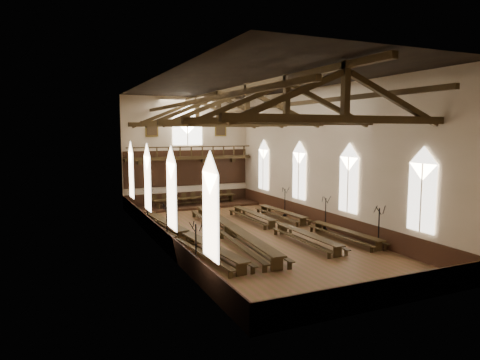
% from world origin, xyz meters
% --- Properties ---
extents(ground, '(26.00, 26.00, 0.00)m').
position_xyz_m(ground, '(0.00, 0.00, 0.00)').
color(ground, brown).
rests_on(ground, ground).
extents(room_walls, '(26.00, 26.00, 26.00)m').
position_xyz_m(room_walls, '(0.00, 0.00, 6.46)').
color(room_walls, beige).
rests_on(room_walls, ground).
extents(wainscot_band, '(12.00, 26.00, 1.20)m').
position_xyz_m(wainscot_band, '(0.00, 0.00, 0.60)').
color(wainscot_band, '#371C10').
rests_on(wainscot_band, ground).
extents(side_windows, '(11.85, 19.80, 4.50)m').
position_xyz_m(side_windows, '(-0.00, -0.00, 3.74)').
color(side_windows, white).
rests_on(side_windows, room_walls).
extents(end_window, '(2.80, 0.12, 3.80)m').
position_xyz_m(end_window, '(0.00, 12.90, 7.22)').
color(end_window, white).
rests_on(end_window, room_walls).
extents(minstrels_gallery, '(11.80, 1.24, 3.70)m').
position_xyz_m(minstrels_gallery, '(0.00, 12.66, 3.91)').
color(minstrels_gallery, '#3A2912').
rests_on(minstrels_gallery, room_walls).
extents(portraits, '(7.75, 0.09, 1.45)m').
position_xyz_m(portraits, '(0.00, 12.90, 7.10)').
color(portraits, brown).
rests_on(portraits, room_walls).
extents(roof_trusses, '(11.70, 25.70, 2.80)m').
position_xyz_m(roof_trusses, '(0.00, -0.00, 8.22)').
color(roof_trusses, '#3A2912').
rests_on(roof_trusses, room_walls).
extents(refectory_row_a, '(2.15, 14.43, 0.74)m').
position_xyz_m(refectory_row_a, '(-4.39, -0.47, 0.54)').
color(refectory_row_a, '#3A2912').
rests_on(refectory_row_a, ground).
extents(refectory_row_b, '(2.24, 15.13, 0.82)m').
position_xyz_m(refectory_row_b, '(-1.23, -0.19, 0.60)').
color(refectory_row_b, '#3A2912').
rests_on(refectory_row_b, ground).
extents(refectory_row_c, '(1.44, 13.85, 0.69)m').
position_xyz_m(refectory_row_c, '(2.29, -0.09, 0.50)').
color(refectory_row_c, '#3A2912').
rests_on(refectory_row_c, ground).
extents(refectory_row_d, '(1.66, 13.65, 0.66)m').
position_xyz_m(refectory_row_d, '(4.89, -0.20, 0.48)').
color(refectory_row_d, '#3A2912').
rests_on(refectory_row_d, ground).
extents(dais, '(11.40, 2.96, 0.20)m').
position_xyz_m(dais, '(0.26, 11.40, 0.10)').
color(dais, '#371C10').
rests_on(dais, ground).
extents(high_table, '(7.89, 1.74, 0.74)m').
position_xyz_m(high_table, '(0.26, 11.40, 0.82)').
color(high_table, '#3A2912').
rests_on(high_table, dais).
extents(high_chairs, '(7.64, 0.45, 1.01)m').
position_xyz_m(high_chairs, '(0.26, 12.17, 0.75)').
color(high_chairs, '#3A2912').
rests_on(high_chairs, dais).
extents(candelabrum_left_near, '(0.78, 0.73, 2.57)m').
position_xyz_m(candelabrum_left_near, '(-5.55, -5.99, 0.78)').
color(candelabrum_left_near, black).
rests_on(candelabrum_left_near, ground).
extents(candelabrum_left_mid, '(0.72, 0.81, 2.64)m').
position_xyz_m(candelabrum_left_mid, '(-5.55, -0.51, 0.80)').
color(candelabrum_left_mid, black).
rests_on(candelabrum_left_mid, ground).
extents(candelabrum_left_far, '(0.79, 0.84, 2.77)m').
position_xyz_m(candelabrum_left_far, '(-5.55, 4.99, 0.84)').
color(candelabrum_left_far, black).
rests_on(candelabrum_left_far, ground).
extents(candelabrum_right_near, '(0.78, 0.73, 2.57)m').
position_xyz_m(candelabrum_right_near, '(5.55, -6.31, 0.78)').
color(candelabrum_right_near, black).
rests_on(candelabrum_right_near, ground).
extents(candelabrum_right_mid, '(0.66, 0.73, 2.39)m').
position_xyz_m(candelabrum_right_mid, '(5.55, -1.07, 0.73)').
color(candelabrum_right_mid, black).
rests_on(candelabrum_right_mid, ground).
extents(candelabrum_right_far, '(0.65, 0.72, 2.34)m').
position_xyz_m(candelabrum_right_far, '(5.55, 4.51, 0.71)').
color(candelabrum_right_far, black).
rests_on(candelabrum_right_far, ground).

